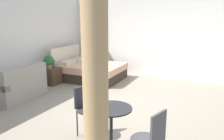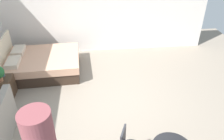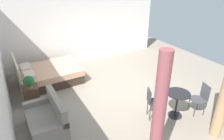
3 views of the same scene
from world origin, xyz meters
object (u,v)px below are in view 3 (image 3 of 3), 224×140
(cafe_chair_near_couch, at_px, (152,100))
(vase, at_px, (28,82))
(bed, at_px, (48,74))
(potted_plant, at_px, (29,82))
(balcony_table, at_px, (177,100))
(couch, at_px, (47,120))
(cafe_chair_near_window, at_px, (201,96))
(nightstand, at_px, (31,95))

(cafe_chair_near_couch, bearing_deg, vase, 48.66)
(bed, height_order, cafe_chair_near_couch, bed)
(potted_plant, bearing_deg, balcony_table, -125.89)
(couch, xyz_separation_m, cafe_chair_near_window, (-1.27, -3.85, 0.23))
(nightstand, height_order, balcony_table, balcony_table)
(vase, bearing_deg, couch, -173.88)
(bed, xyz_separation_m, balcony_table, (-3.60, -2.62, 0.22))
(nightstand, xyz_separation_m, vase, (0.12, 0.00, 0.38))
(nightstand, height_order, cafe_chair_near_couch, cafe_chair_near_couch)
(bed, distance_m, cafe_chair_near_window, 5.03)
(couch, height_order, cafe_chair_near_couch, couch)
(potted_plant, bearing_deg, nightstand, -2.60)
(potted_plant, bearing_deg, couch, -172.76)
(balcony_table, height_order, cafe_chair_near_couch, cafe_chair_near_couch)
(couch, distance_m, cafe_chair_near_window, 4.06)
(bed, distance_m, cafe_chair_near_couch, 3.88)
(bed, height_order, nightstand, bed)
(couch, bearing_deg, cafe_chair_near_couch, -107.77)
(bed, bearing_deg, vase, 143.40)
(vase, distance_m, cafe_chair_near_couch, 3.59)
(couch, relative_size, cafe_chair_near_window, 1.60)
(balcony_table, bearing_deg, nightstand, 52.96)
(bed, relative_size, couch, 1.53)
(nightstand, bearing_deg, cafe_chair_near_couch, -129.89)
(nightstand, relative_size, balcony_table, 0.73)
(vase, bearing_deg, bed, -36.60)
(bed, relative_size, vase, 9.59)
(couch, distance_m, potted_plant, 1.43)
(vase, height_order, cafe_chair_near_window, cafe_chair_near_window)
(bed, height_order, balcony_table, bed)
(bed, bearing_deg, couch, 167.78)
(nightstand, relative_size, cafe_chair_near_couch, 0.61)
(nightstand, distance_m, cafe_chair_near_window, 4.85)
(couch, xyz_separation_m, balcony_table, (-1.07, -3.17, 0.21))
(cafe_chair_near_couch, bearing_deg, balcony_table, -112.46)
(cafe_chair_near_window, bearing_deg, potted_plant, 57.00)
(cafe_chair_near_window, distance_m, cafe_chair_near_couch, 1.40)
(nightstand, xyz_separation_m, balcony_table, (-2.52, -3.33, 0.24))
(balcony_table, distance_m, cafe_chair_near_couch, 0.69)
(bed, distance_m, balcony_table, 4.46)
(cafe_chair_near_window, bearing_deg, cafe_chair_near_couch, 70.86)
(nightstand, height_order, cafe_chair_near_window, cafe_chair_near_window)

